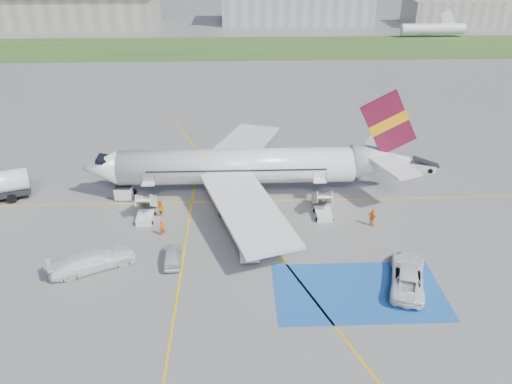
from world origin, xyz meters
TOP-DOWN VIEW (x-y plane):
  - ground at (0.00, 0.00)m, footprint 400.00×400.00m
  - grass_strip at (0.00, 95.00)m, footprint 400.00×30.00m
  - taxiway_line_main at (0.00, 12.00)m, footprint 120.00×0.20m
  - taxiway_line_cross at (-5.00, -10.00)m, footprint 0.20×60.00m
  - taxiway_line_diag at (0.00, 12.00)m, footprint 20.71×56.45m
  - staging_box at (10.00, -4.00)m, footprint 14.00×8.00m
  - terminal_west at (-55.00, 130.00)m, footprint 60.00×22.00m
  - terminal_centre at (20.00, 135.00)m, footprint 48.00×18.00m
  - terminal_east at (75.00, 128.00)m, footprint 40.00×16.00m
  - airliner at (1.51, 14.00)m, footprint 36.81×32.95m
  - airstairs_fwd at (-9.50, 8.70)m, footprint 1.90×5.20m
  - airstairs_aft at (9.00, 8.70)m, footprint 1.90×5.20m
  - gpu_cart at (-12.58, 12.99)m, footprint 1.92×1.28m
  - belt_loader at (22.43, 19.71)m, footprint 5.56×3.18m
  - car_silver_a at (-5.92, 0.81)m, footprint 2.04×4.19m
  - car_silver_b at (0.95, 2.35)m, footprint 2.12×5.24m
  - van_white_a at (14.32, -3.04)m, footprint 4.30×6.33m
  - van_white_b at (-12.77, 0.12)m, footprint 6.08×4.51m
  - crew_fwd at (-7.34, 5.40)m, footprint 0.66×0.54m
  - crew_nose at (-8.00, 9.01)m, footprint 1.15×1.12m
  - crew_aft at (13.66, 6.40)m, footprint 1.02×1.15m

SIDE VIEW (x-z plane):
  - ground at x=0.00m, z-range 0.00..0.00m
  - grass_strip at x=0.00m, z-range 0.00..0.01m
  - taxiway_line_main at x=0.00m, z-range 0.00..0.01m
  - taxiway_line_cross at x=-5.00m, z-range 0.00..0.01m
  - taxiway_line_diag at x=0.00m, z-range 0.00..0.01m
  - staging_box at x=10.00m, z-range 0.00..0.01m
  - belt_loader at x=22.43m, z-range -0.40..1.20m
  - airstairs_fwd at x=-9.50m, z-range -1.18..2.42m
  - airstairs_aft at x=9.00m, z-range -1.18..2.42m
  - car_silver_a at x=-5.92m, z-range 0.00..1.38m
  - gpu_cart at x=-12.58m, z-range -0.08..1.48m
  - crew_fwd at x=-7.34m, z-range 0.00..1.54m
  - car_silver_b at x=0.95m, z-range 0.00..1.69m
  - crew_nose at x=-8.00m, z-range 0.00..1.86m
  - crew_aft at x=13.66m, z-range 0.00..1.86m
  - van_white_a at x=14.32m, z-range 0.00..2.17m
  - van_white_b at x=-12.77m, z-range 0.00..2.21m
  - airliner at x=1.51m, z-range -2.57..9.35m
  - terminal_east at x=75.00m, z-range 0.00..8.00m
  - terminal_west at x=-55.00m, z-range 0.00..10.00m
  - terminal_centre at x=20.00m, z-range 0.00..12.00m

